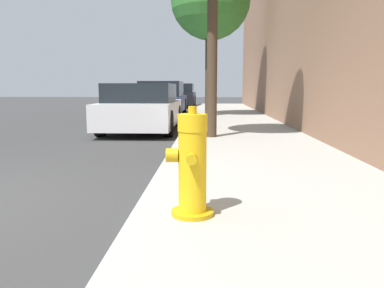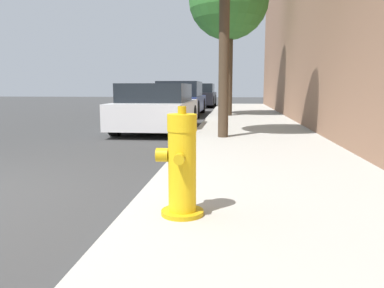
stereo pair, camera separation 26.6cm
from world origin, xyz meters
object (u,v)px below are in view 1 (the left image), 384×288
Objects in this scene: parked_car_mid at (163,99)px; parked_car_far at (180,96)px; parked_car_near at (143,108)px; fire_hydrant at (192,166)px; street_tree_far at (210,0)px.

parked_car_mid is 1.10× the size of parked_car_far.
parked_car_far reaches higher than parked_car_near.
parked_car_near is at bearing -90.15° from parked_car_far.
parked_car_near is 5.50m from parked_car_mid.
parked_car_near reaches higher than fire_hydrant.
parked_car_near is at bearing -88.42° from parked_car_mid.
parked_car_mid is at bearing -91.58° from parked_car_far.
fire_hydrant is at bearing -90.97° from street_tree_far.
street_tree_far reaches higher than parked_car_near.
fire_hydrant is 0.19× the size of parked_car_mid.
parked_car_near is 0.71× the size of street_tree_far.
parked_car_far is (0.18, 6.66, -0.00)m from parked_car_mid.
fire_hydrant is 0.22× the size of parked_car_near.
street_tree_far is at bearing -40.19° from parked_car_mid.
street_tree_far is at bearing 66.05° from parked_car_near.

